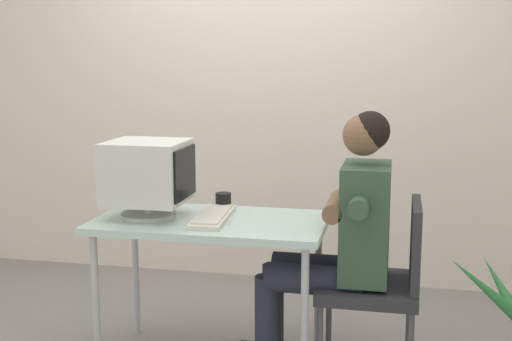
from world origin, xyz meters
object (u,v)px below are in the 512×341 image
desk_mug (223,201)px  keyboard (213,216)px  office_chair (382,277)px  person_seated (340,235)px  crt_monitor (148,173)px  desk (211,232)px

desk_mug → keyboard: bearing=-88.4°
office_chair → person_seated: (-0.20, 0.00, 0.20)m
crt_monitor → keyboard: 0.38m
crt_monitor → office_chair: (1.15, 0.03, -0.46)m
crt_monitor → desk_mug: (0.32, 0.24, -0.18)m
keyboard → desk_mug: 0.23m
desk → desk_mug: bearing=88.3°
desk → desk_mug: size_ratio=12.24×
office_chair → keyboard: bearing=-179.0°
desk → crt_monitor: crt_monitor is taller
desk → office_chair: size_ratio=1.31×
keyboard → office_chair: 0.86m
crt_monitor → person_seated: size_ratio=0.30×
keyboard → person_seated: 0.62m
desk → crt_monitor: (-0.31, -0.02, 0.29)m
keyboard → person_seated: bearing=1.4°
person_seated → keyboard: bearing=-178.6°
desk_mug → desk: bearing=-91.7°
keyboard → office_chair: office_chair is taller
keyboard → person_seated: (0.62, 0.01, -0.06)m
office_chair → desk_mug: 0.91m
crt_monitor → desk_mug: crt_monitor is taller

